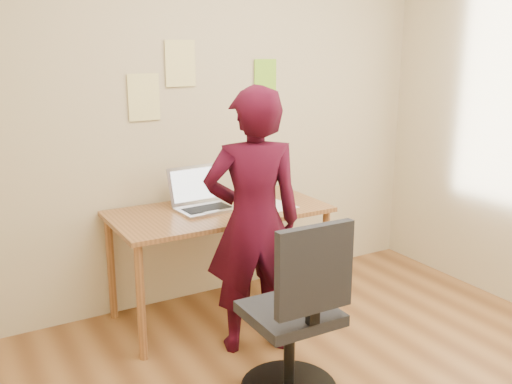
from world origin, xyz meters
TOP-DOWN VIEW (x-y plane):
  - room at (0.00, 0.00)m, footprint 3.58×3.58m
  - desk at (-0.12, 1.38)m, footprint 1.40×0.70m
  - laptop at (-0.21, 1.45)m, footprint 0.39×0.35m
  - paper_sheet at (0.24, 1.29)m, footprint 0.25×0.33m
  - phone at (0.06, 1.17)m, footprint 0.11×0.13m
  - wall_note_left at (-0.47, 1.74)m, footprint 0.21×0.00m
  - wall_note_mid at (-0.21, 1.74)m, footprint 0.21×0.00m
  - wall_note_right at (0.44, 1.74)m, footprint 0.18×0.00m
  - office_chair at (-0.21, 0.33)m, footprint 0.51×0.51m
  - person at (-0.14, 0.89)m, footprint 0.66×0.53m

SIDE VIEW (x-z plane):
  - office_chair at x=-0.21m, z-range -0.07..0.91m
  - desk at x=-0.12m, z-range 0.28..1.02m
  - paper_sheet at x=0.24m, z-range 0.74..0.74m
  - phone at x=0.06m, z-range 0.74..0.75m
  - person at x=-0.14m, z-range 0.00..1.58m
  - laptop at x=-0.21m, z-range 0.66..0.93m
  - room at x=0.00m, z-range -0.04..2.74m
  - wall_note_left at x=-0.47m, z-range 1.30..1.60m
  - wall_note_right at x=0.44m, z-range 1.44..1.68m
  - wall_note_mid at x=-0.21m, z-range 1.51..1.81m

